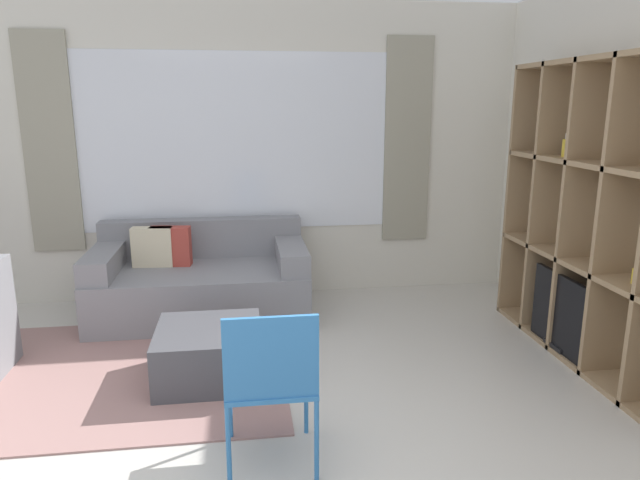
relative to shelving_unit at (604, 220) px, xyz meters
The scene contains 7 objects.
wall_back 3.11m from the shelving_unit, 143.01° to the left, with size 6.43×0.11×2.70m.
wall_right 0.46m from the shelving_unit, 55.22° to the left, with size 0.07×4.33×2.70m, color silver.
area_rug 3.62m from the shelving_unit, behind, with size 2.56×1.83×0.01m, color gray.
shelving_unit is the anchor object (origin of this frame).
couch_main 3.19m from the shelving_unit, 154.71° to the left, with size 1.80×0.98×0.78m.
ottoman 2.81m from the shelving_unit, behind, with size 0.68×0.68×0.36m.
folding_chair 2.56m from the shelving_unit, 157.71° to the right, with size 0.44×0.46×0.86m.
Camera 1 is at (0.03, -2.18, 1.79)m, focal length 32.00 mm.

